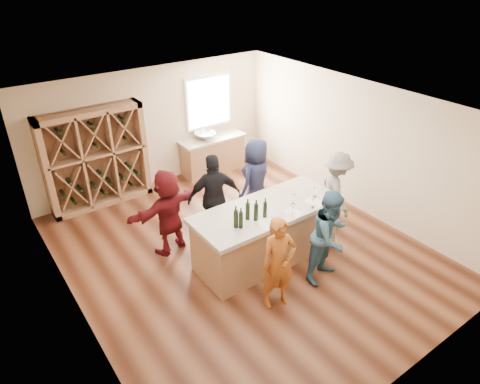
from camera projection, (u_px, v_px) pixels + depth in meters
floor at (242, 252)px, 8.20m from camera, size 6.00×7.00×0.10m
ceiling at (242, 106)px, 6.77m from camera, size 6.00×7.00×0.10m
wall_back at (153, 127)px, 9.99m from camera, size 6.00×0.10×2.80m
wall_front at (421, 304)px, 4.98m from camera, size 6.00×0.10×2.80m
wall_left at (65, 247)px, 5.93m from camera, size 0.10×7.00×2.80m
wall_right at (358, 146)px, 9.04m from camera, size 0.10×7.00×2.80m
window_frame at (209, 102)px, 10.53m from camera, size 1.30×0.06×1.30m
window_pane at (209, 102)px, 10.50m from camera, size 1.18×0.01×1.18m
wine_rack at (96, 159)px, 9.18m from camera, size 2.20×0.45×2.20m
back_counter_base at (213, 155)px, 10.94m from camera, size 1.60×0.58×0.86m
back_counter_top at (212, 139)px, 10.71m from camera, size 1.70×0.62×0.06m
sink at (205, 136)px, 10.55m from camera, size 0.54×0.54×0.19m
faucet at (201, 131)px, 10.65m from camera, size 0.02×0.02×0.30m
tasting_counter_base at (266, 235)px, 7.74m from camera, size 2.60×1.00×1.00m
tasting_counter_top at (267, 210)px, 7.47m from camera, size 2.72×1.12×0.08m
wine_bottle_a at (236, 219)px, 6.85m from camera, size 0.09×0.09×0.31m
wine_bottle_b at (241, 220)px, 6.85m from camera, size 0.08×0.08×0.29m
wine_bottle_c at (248, 211)px, 7.06m from camera, size 0.09×0.09×0.30m
wine_bottle_d at (256, 212)px, 7.04m from camera, size 0.10×0.10×0.30m
wine_bottle_e at (265, 210)px, 7.14m from camera, size 0.09×0.09×0.28m
wine_glass_a at (272, 222)px, 6.91m from camera, size 0.07×0.07×0.17m
wine_glass_b at (293, 210)px, 7.22m from camera, size 0.08×0.08×0.18m
wine_glass_c at (313, 204)px, 7.42m from camera, size 0.06×0.06×0.16m
wine_glass_d at (293, 199)px, 7.52m from camera, size 0.09×0.09×0.20m
wine_glass_e at (315, 193)px, 7.74m from camera, size 0.08×0.08×0.18m
tasting_menu_a at (266, 224)px, 7.00m from camera, size 0.30×0.36×0.00m
tasting_menu_b at (294, 212)px, 7.32m from camera, size 0.28×0.33×0.00m
tasting_menu_c at (315, 202)px, 7.63m from camera, size 0.31×0.37×0.00m
person_near_left at (279, 263)px, 6.57m from camera, size 0.67×0.55×1.59m
person_near_right at (330, 236)px, 7.11m from camera, size 0.89×0.61×1.69m
person_server at (336, 191)px, 8.52m from camera, size 0.89×1.16×1.63m
person_far_mid at (215, 197)px, 8.15m from camera, size 1.15×0.83×1.77m
person_far_right at (256, 179)px, 8.80m from camera, size 1.00×0.82×1.77m
person_far_left at (168, 212)px, 7.81m from camera, size 1.62×0.84×1.66m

